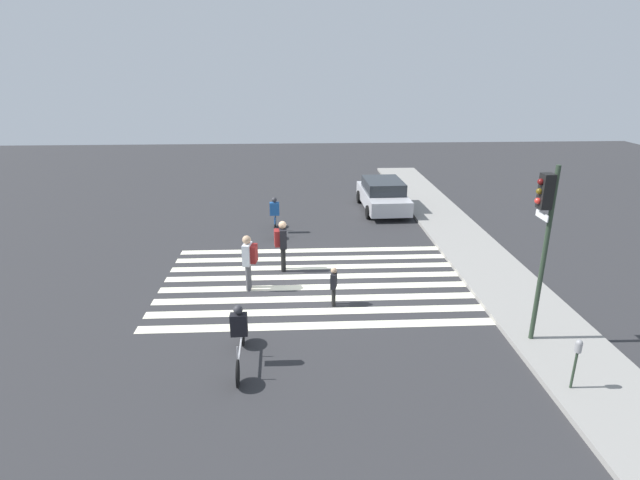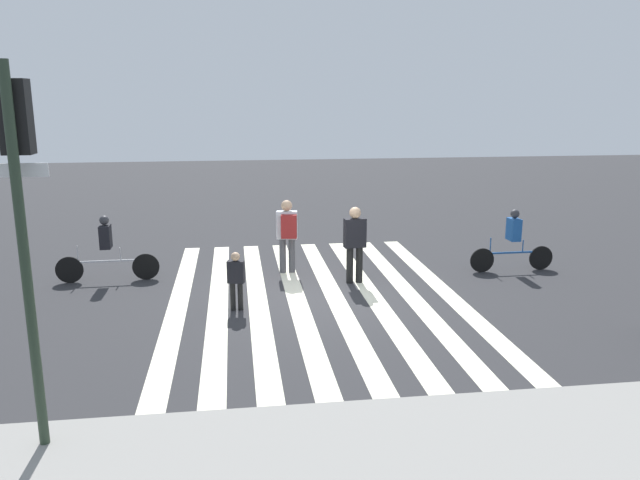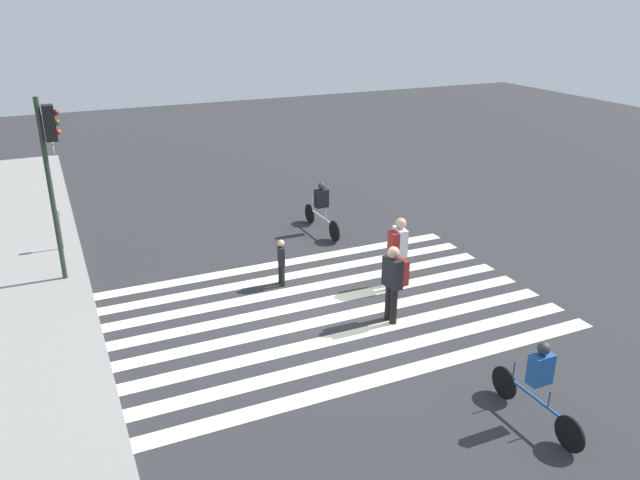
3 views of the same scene
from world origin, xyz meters
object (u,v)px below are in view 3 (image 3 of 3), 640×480
object	(u,v)px
traffic_light	(51,157)
pedestrian_adult_blue_shirt	(394,278)
pedestrian_adult_tall_backpack	(281,260)
cyclist_far_lane	(321,205)
cyclist_near_curb	(539,380)
pedestrian_adult_yellow_jacket	(398,247)
parking_meter	(58,220)

from	to	relation	value
traffic_light	pedestrian_adult_blue_shirt	size ratio (longest dim) A/B	2.59
pedestrian_adult_tall_backpack	cyclist_far_lane	world-z (taller)	cyclist_far_lane
traffic_light	cyclist_far_lane	distance (m)	7.77
traffic_light	cyclist_far_lane	world-z (taller)	traffic_light
pedestrian_adult_blue_shirt	cyclist_near_curb	distance (m)	4.13
pedestrian_adult_blue_shirt	pedestrian_adult_yellow_jacket	bearing A→B (deg)	-40.03
pedestrian_adult_tall_backpack	cyclist_far_lane	distance (m)	3.90
pedestrian_adult_tall_backpack	parking_meter	bearing A→B (deg)	62.07
pedestrian_adult_yellow_jacket	cyclist_far_lane	distance (m)	4.30
pedestrian_adult_tall_backpack	cyclist_far_lane	bearing A→B (deg)	-25.06
cyclist_far_lane	cyclist_near_curb	xyz separation A→B (m)	(-9.89, 0.47, -0.00)
pedestrian_adult_yellow_jacket	cyclist_near_curb	size ratio (longest dim) A/B	0.84
pedestrian_adult_tall_backpack	pedestrian_adult_yellow_jacket	xyz separation A→B (m)	(-1.28, -2.61, 0.38)
cyclist_far_lane	cyclist_near_curb	bearing A→B (deg)	175.74
traffic_light	parking_meter	size ratio (longest dim) A/B	3.49
cyclist_far_lane	pedestrian_adult_tall_backpack	bearing A→B (deg)	139.00
pedestrian_adult_yellow_jacket	cyclist_near_curb	distance (m)	5.63
pedestrian_adult_yellow_jacket	traffic_light	bearing A→B (deg)	-107.01
pedestrian_adult_tall_backpack	cyclist_near_curb	bearing A→B (deg)	-149.31
pedestrian_adult_blue_shirt	parking_meter	bearing A→B (deg)	35.93
parking_meter	pedestrian_adult_tall_backpack	distance (m)	6.69
traffic_light	cyclist_far_lane	size ratio (longest dim) A/B	1.98
cyclist_near_curb	cyclist_far_lane	bearing A→B (deg)	-3.60
parking_meter	pedestrian_adult_blue_shirt	size ratio (longest dim) A/B	0.74
parking_meter	pedestrian_adult_yellow_jacket	size ratio (longest dim) A/B	0.74
traffic_light	pedestrian_adult_blue_shirt	world-z (taller)	traffic_light
pedestrian_adult_blue_shirt	pedestrian_adult_tall_backpack	world-z (taller)	pedestrian_adult_blue_shirt
traffic_light	pedestrian_adult_tall_backpack	bearing A→B (deg)	-116.16
pedestrian_adult_blue_shirt	pedestrian_adult_yellow_jacket	xyz separation A→B (m)	(1.49, -1.00, 0.01)
pedestrian_adult_blue_shirt	pedestrian_adult_yellow_jacket	world-z (taller)	pedestrian_adult_yellow_jacket
cyclist_near_curb	pedestrian_adult_tall_backpack	bearing A→B (deg)	15.41
pedestrian_adult_blue_shirt	cyclist_near_curb	size ratio (longest dim) A/B	0.83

